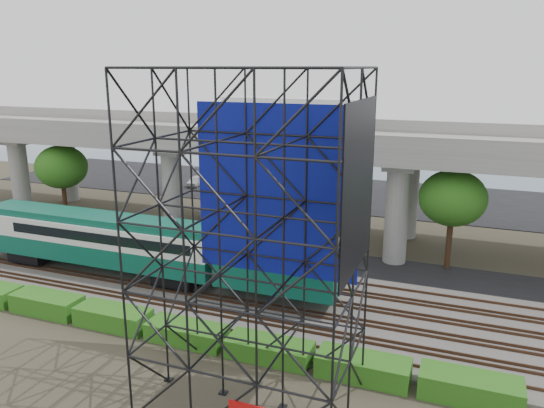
% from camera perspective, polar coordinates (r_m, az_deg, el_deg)
% --- Properties ---
extents(ground, '(140.00, 140.00, 0.00)m').
position_cam_1_polar(ground, '(35.04, -6.99, -10.94)').
color(ground, '#474233').
rests_on(ground, ground).
extents(ballast_bed, '(90.00, 12.00, 0.20)m').
position_cam_1_polar(ballast_bed, '(36.60, -5.51, -9.56)').
color(ballast_bed, slate).
rests_on(ballast_bed, ground).
extents(service_road, '(90.00, 5.00, 0.08)m').
position_cam_1_polar(service_road, '(43.81, -0.53, -5.42)').
color(service_road, black).
rests_on(service_road, ground).
extents(parking_lot, '(90.00, 18.00, 0.08)m').
position_cam_1_polar(parking_lot, '(65.34, 7.08, 1.23)').
color(parking_lot, black).
rests_on(parking_lot, ground).
extents(harbor_water, '(140.00, 40.00, 0.03)m').
position_cam_1_polar(harbor_water, '(86.43, 10.68, 4.36)').
color(harbor_water, '#41546B').
rests_on(harbor_water, ground).
extents(rail_tracks, '(90.00, 9.52, 0.16)m').
position_cam_1_polar(rail_tracks, '(36.53, -5.52, -9.31)').
color(rail_tracks, '#472D1E').
rests_on(rail_tracks, ballast_bed).
extents(commuter_train, '(29.30, 3.06, 4.30)m').
position_cam_1_polar(commuter_train, '(39.48, -15.73, -3.90)').
color(commuter_train, black).
rests_on(commuter_train, rail_tracks).
extents(overpass, '(80.00, 12.00, 12.40)m').
position_cam_1_polar(overpass, '(46.82, 1.94, 6.22)').
color(overpass, '#9E9B93').
rests_on(overpass, ground).
extents(scaffold_tower, '(9.36, 6.36, 15.00)m').
position_cam_1_polar(scaffold_tower, '(22.85, -2.26, -4.77)').
color(scaffold_tower, black).
rests_on(scaffold_tower, ground).
extents(hedge_strip, '(34.60, 1.80, 1.20)m').
position_cam_1_polar(hedge_strip, '(31.01, -9.15, -13.45)').
color(hedge_strip, '#245914').
rests_on(hedge_strip, ground).
extents(trees, '(40.94, 16.94, 7.69)m').
position_cam_1_polar(trees, '(49.12, -3.18, 3.47)').
color(trees, '#382314').
rests_on(trees, ground).
extents(suv, '(5.32, 3.10, 1.39)m').
position_cam_1_polar(suv, '(50.49, -16.33, -2.41)').
color(suv, black).
rests_on(suv, service_road).
extents(parked_cars, '(35.66, 9.23, 1.27)m').
position_cam_1_polar(parked_cars, '(64.68, 7.57, 1.65)').
color(parked_cars, silver).
rests_on(parked_cars, parking_lot).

